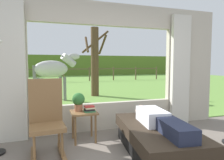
# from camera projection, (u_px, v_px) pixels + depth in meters

# --- Properties ---
(back_wall_with_window) EXTENTS (5.20, 0.12, 2.55)m
(back_wall_with_window) POSITION_uv_depth(u_px,v_px,m) (105.00, 69.00, 4.05)
(back_wall_with_window) COLOR #BCB29E
(back_wall_with_window) RESTS_ON ground_plane
(curtain_panel_left) EXTENTS (0.44, 0.10, 2.40)m
(curtain_panel_left) POSITION_uv_depth(u_px,v_px,m) (12.00, 72.00, 3.42)
(curtain_panel_left) COLOR beige
(curtain_panel_left) RESTS_ON ground_plane
(curtain_panel_right) EXTENTS (0.44, 0.10, 2.40)m
(curtain_panel_right) POSITION_uv_depth(u_px,v_px,m) (180.00, 70.00, 4.44)
(curtain_panel_right) COLOR beige
(curtain_panel_right) RESTS_ON ground_plane
(outdoor_pasture_lawn) EXTENTS (36.00, 21.68, 0.02)m
(outdoor_pasture_lawn) POSITION_uv_depth(u_px,v_px,m) (65.00, 83.00, 14.51)
(outdoor_pasture_lawn) COLOR olive
(outdoor_pasture_lawn) RESTS_ON ground_plane
(distant_hill_ridge) EXTENTS (36.00, 2.00, 2.40)m
(distant_hill_ridge) POSITION_uv_depth(u_px,v_px,m) (58.00, 65.00, 23.76)
(distant_hill_ridge) COLOR #567028
(distant_hill_ridge) RESTS_ON ground_plane
(recliner_sofa) EXTENTS (1.10, 1.80, 0.42)m
(recliner_sofa) POSITION_uv_depth(u_px,v_px,m) (157.00, 139.00, 2.99)
(recliner_sofa) COLOR black
(recliner_sofa) RESTS_ON ground_plane
(reclining_person) EXTENTS (0.41, 1.44, 0.22)m
(reclining_person) POSITION_uv_depth(u_px,v_px,m) (159.00, 120.00, 2.92)
(reclining_person) COLOR silver
(reclining_person) RESTS_ON recliner_sofa
(rocking_chair) EXTENTS (0.51, 0.71, 1.12)m
(rocking_chair) POSITION_uv_depth(u_px,v_px,m) (47.00, 118.00, 2.93)
(rocking_chair) COLOR brown
(rocking_chair) RESTS_ON ground_plane
(side_table) EXTENTS (0.44, 0.44, 0.52)m
(side_table) POSITION_uv_depth(u_px,v_px,m) (84.00, 117.00, 3.47)
(side_table) COLOR brown
(side_table) RESTS_ON ground_plane
(potted_plant) EXTENTS (0.22, 0.22, 0.32)m
(potted_plant) POSITION_uv_depth(u_px,v_px,m) (78.00, 101.00, 3.48)
(potted_plant) COLOR #9E6042
(potted_plant) RESTS_ON side_table
(book_stack) EXTENTS (0.19, 0.16, 0.11)m
(book_stack) POSITION_uv_depth(u_px,v_px,m) (89.00, 109.00, 3.43)
(book_stack) COLOR #337247
(book_stack) RESTS_ON side_table
(horse) EXTENTS (1.78, 1.07, 1.73)m
(horse) POSITION_uv_depth(u_px,v_px,m) (54.00, 69.00, 7.08)
(horse) COLOR #B2B2AD
(horse) RESTS_ON outdoor_pasture_lawn
(pasture_tree) EXTENTS (1.18, 1.05, 2.83)m
(pasture_tree) POSITION_uv_depth(u_px,v_px,m) (95.00, 60.00, 8.31)
(pasture_tree) COLOR #4C3823
(pasture_tree) RESTS_ON outdoor_pasture_lawn
(pasture_fence_line) EXTENTS (16.10, 0.10, 1.10)m
(pasture_fence_line) POSITION_uv_depth(u_px,v_px,m) (64.00, 72.00, 15.24)
(pasture_fence_line) COLOR brown
(pasture_fence_line) RESTS_ON outdoor_pasture_lawn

